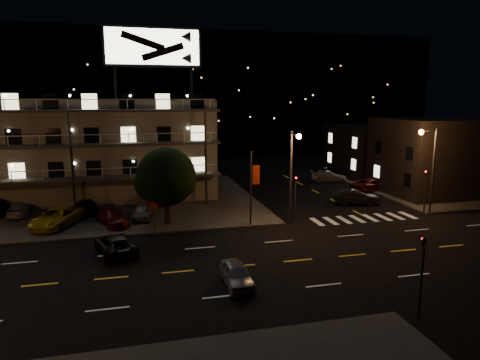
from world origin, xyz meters
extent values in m
plane|color=black|center=(0.00, 0.00, 0.00)|extent=(140.00, 140.00, 0.00)
cube|color=#3B3B38|center=(-14.00, 20.00, 0.07)|extent=(44.00, 24.00, 0.15)
cube|color=#3B3B38|center=(30.00, 20.00, 0.07)|extent=(16.00, 24.00, 0.15)
cube|color=gray|center=(-10.00, 24.00, 5.00)|extent=(28.00, 12.00, 10.00)
cube|color=gray|center=(-10.00, 24.00, 10.25)|extent=(28.00, 12.00, 0.50)
cube|color=#3B3B38|center=(-10.00, 17.10, 3.15)|extent=(28.00, 1.80, 0.25)
cube|color=#3B3B38|center=(-10.00, 17.10, 6.35)|extent=(28.00, 1.80, 0.25)
cube|color=#3B3B38|center=(-10.00, 17.10, 9.55)|extent=(28.00, 1.80, 0.25)
cylinder|color=black|center=(-6.00, 22.00, 12.25)|extent=(0.36, 0.36, 3.50)
cylinder|color=black|center=(2.00, 22.00, 12.25)|extent=(0.36, 0.36, 3.50)
cube|color=black|center=(-2.00, 22.00, 16.00)|extent=(10.20, 0.50, 4.20)
cube|color=beige|center=(-2.00, 21.70, 16.00)|extent=(9.60, 0.06, 3.60)
cube|color=black|center=(30.00, 16.00, 4.25)|extent=(14.00, 10.00, 8.50)
cube|color=black|center=(30.00, 28.00, 3.50)|extent=(14.00, 12.00, 7.00)
cube|color=black|center=(0.00, 70.00, 12.00)|extent=(120.00, 20.00, 24.00)
cylinder|color=#2D2D30|center=(8.50, 8.30, 4.00)|extent=(0.20, 0.20, 8.00)
cylinder|color=#2D2D30|center=(8.50, 7.50, 7.80)|extent=(0.12, 1.80, 0.12)
sphere|color=orange|center=(8.50, 6.70, 7.70)|extent=(0.44, 0.44, 0.44)
cylinder|color=#2D2D30|center=(22.50, 8.30, 4.00)|extent=(0.20, 0.20, 8.00)
cylinder|color=#2D2D30|center=(21.70, 8.30, 7.80)|extent=(1.80, 0.12, 0.12)
sphere|color=orange|center=(20.90, 8.30, 7.70)|extent=(0.44, 0.44, 0.44)
cylinder|color=#2D2D30|center=(9.00, 8.50, 1.80)|extent=(0.14, 0.14, 3.60)
imported|color=black|center=(9.00, 8.50, 4.10)|extent=(0.20, 0.16, 1.00)
sphere|color=#FF0C0C|center=(9.00, 8.38, 4.00)|extent=(0.14, 0.14, 0.14)
cylinder|color=#2D2D30|center=(9.00, -8.50, 1.80)|extent=(0.14, 0.14, 3.60)
imported|color=black|center=(9.00, -8.50, 4.10)|extent=(0.20, 0.16, 1.00)
sphere|color=#FF0C0C|center=(9.00, -8.38, 4.00)|extent=(0.14, 0.14, 0.14)
cylinder|color=#2D2D30|center=(22.00, 8.50, 1.80)|extent=(0.14, 0.14, 3.60)
imported|color=black|center=(22.00, 8.50, 4.10)|extent=(0.16, 0.20, 1.00)
sphere|color=#FF0C0C|center=(21.88, 8.50, 4.00)|extent=(0.14, 0.14, 0.14)
cylinder|color=#2D2D30|center=(5.00, 8.40, 3.20)|extent=(0.16, 0.16, 6.40)
cube|color=#B12A0C|center=(5.45, 8.40, 4.40)|extent=(0.60, 0.04, 1.60)
cylinder|color=#2D2D30|center=(-3.00, 8.60, 1.10)|extent=(0.08, 0.08, 2.20)
cylinder|color=#B12A0C|center=(-3.00, 8.55, 2.15)|extent=(0.91, 0.04, 0.91)
cylinder|color=black|center=(-1.82, 10.52, 1.30)|extent=(0.48, 0.48, 2.31)
sphere|color=black|center=(-1.82, 10.52, 4.19)|extent=(5.00, 5.00, 5.00)
sphere|color=black|center=(-2.98, 10.90, 3.61)|extent=(3.08, 3.08, 3.08)
sphere|color=black|center=(-0.77, 10.13, 3.81)|extent=(2.89, 2.89, 2.89)
imported|color=gold|center=(-10.86, 11.76, 0.90)|extent=(4.41, 5.98, 1.51)
imported|color=#5A140C|center=(-6.34, 11.20, 0.79)|extent=(3.21, 4.78, 1.29)
imported|color=#96959B|center=(-3.91, 12.45, 0.77)|extent=(2.08, 3.86, 1.25)
imported|color=#96959B|center=(-14.79, 16.14, 0.78)|extent=(2.11, 4.45, 1.25)
imported|color=black|center=(-8.91, 15.51, 0.87)|extent=(2.98, 4.52, 1.43)
imported|color=#5A140C|center=(-2.54, 17.50, 0.86)|extent=(1.99, 4.45, 1.42)
imported|color=black|center=(17.51, 13.06, 0.74)|extent=(4.77, 2.82, 1.49)
imported|color=#5A140C|center=(22.63, 18.91, 0.70)|extent=(5.42, 3.35, 1.40)
imported|color=#96959B|center=(20.20, 25.40, 0.69)|extent=(5.15, 3.39, 1.39)
imported|color=black|center=(21.14, 28.84, 0.70)|extent=(4.44, 3.13, 1.41)
imported|color=#96959B|center=(1.13, -2.72, 0.64)|extent=(1.53, 3.76, 1.28)
imported|color=black|center=(-5.91, 4.40, 0.66)|extent=(3.45, 5.19, 1.32)
camera|label=1|loc=(-4.25, -25.37, 10.61)|focal=32.00mm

